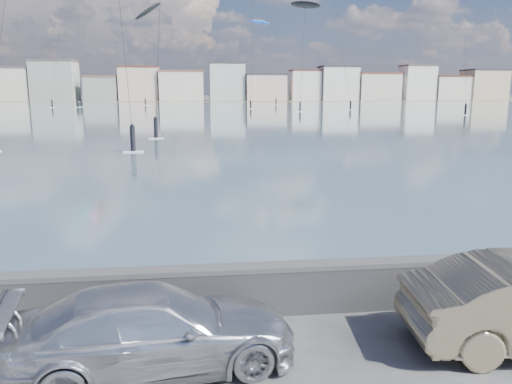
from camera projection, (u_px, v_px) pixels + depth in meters
bay_water at (199, 112)px, 96.18m from camera, size 500.00×177.00×0.00m
far_shore_strip at (198, 100)px, 201.73m from camera, size 500.00×60.00×0.00m
seawall at (213, 288)px, 9.68m from camera, size 400.00×0.36×1.08m
far_buildings at (201, 85)px, 187.04m from camera, size 240.79×13.26×14.60m
car_silver at (154, 329)px, 7.86m from camera, size 4.75×2.48×1.32m
kitesurfer_3 at (260, 23)px, 146.40m from camera, size 8.12×17.98×24.16m
kitesurfer_9 at (305, 6)px, 106.26m from camera, size 7.61×18.55×23.68m
kitesurfer_19 at (148, 12)px, 141.68m from camera, size 7.89×14.62×29.30m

